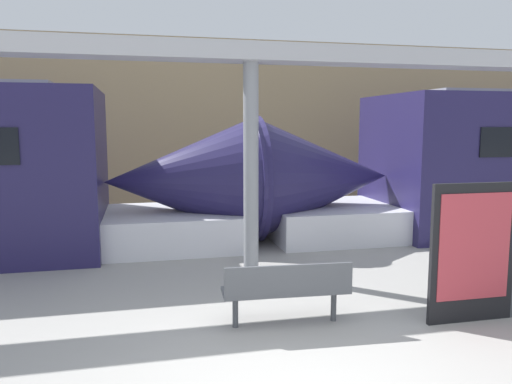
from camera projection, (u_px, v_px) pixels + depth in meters
station_wall at (186, 123)px, 14.89m from camera, size 56.00×0.20×5.00m
bench_near at (287, 288)px, 5.99m from camera, size 1.57×0.53×0.80m
trash_bin at (501, 279)px, 6.56m from camera, size 0.59×0.59×0.82m
poster_board at (473, 252)px, 6.11m from camera, size 1.15×0.07×1.74m
support_column_near at (251, 170)px, 8.05m from camera, size 0.24×0.24×3.41m
canopy_beam at (251, 53)px, 7.80m from camera, size 28.00×0.60×0.28m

